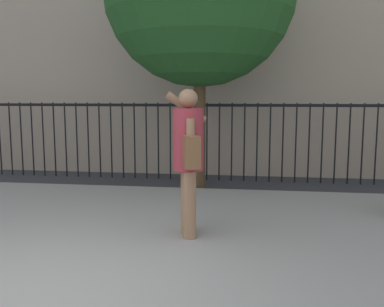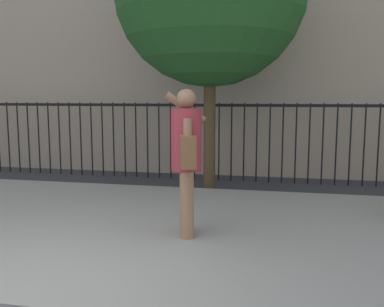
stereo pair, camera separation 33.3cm
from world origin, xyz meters
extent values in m
cube|color=gray|center=(0.00, 2.20, 0.07)|extent=(28.00, 4.40, 0.15)
cube|color=black|center=(0.00, 5.90, 1.55)|extent=(12.00, 0.04, 0.06)
cylinder|color=black|center=(-3.70, 5.90, 0.80)|extent=(0.03, 0.03, 1.60)
cylinder|color=black|center=(-3.45, 5.90, 0.80)|extent=(0.03, 0.03, 1.60)
cylinder|color=black|center=(-3.19, 5.90, 0.80)|extent=(0.03, 0.03, 1.60)
cylinder|color=black|center=(-2.94, 5.90, 0.80)|extent=(0.03, 0.03, 1.60)
cylinder|color=black|center=(-2.68, 5.90, 0.80)|extent=(0.03, 0.03, 1.60)
cylinder|color=black|center=(-2.43, 5.90, 0.80)|extent=(0.03, 0.03, 1.60)
cylinder|color=black|center=(-2.17, 5.90, 0.80)|extent=(0.03, 0.03, 1.60)
cylinder|color=black|center=(-1.91, 5.90, 0.80)|extent=(0.03, 0.03, 1.60)
cylinder|color=black|center=(-1.66, 5.90, 0.80)|extent=(0.03, 0.03, 1.60)
cylinder|color=black|center=(-1.40, 5.90, 0.80)|extent=(0.03, 0.03, 1.60)
cylinder|color=black|center=(-1.15, 5.90, 0.80)|extent=(0.03, 0.03, 1.60)
cylinder|color=black|center=(-0.89, 5.90, 0.80)|extent=(0.03, 0.03, 1.60)
cylinder|color=black|center=(-0.64, 5.90, 0.80)|extent=(0.03, 0.03, 1.60)
cylinder|color=black|center=(-0.38, 5.90, 0.80)|extent=(0.03, 0.03, 1.60)
cylinder|color=black|center=(-0.13, 5.90, 0.80)|extent=(0.03, 0.03, 1.60)
cylinder|color=black|center=(0.13, 5.90, 0.80)|extent=(0.03, 0.03, 1.60)
cylinder|color=black|center=(0.38, 5.90, 0.80)|extent=(0.03, 0.03, 1.60)
cylinder|color=black|center=(0.64, 5.90, 0.80)|extent=(0.03, 0.03, 1.60)
cylinder|color=black|center=(0.89, 5.90, 0.80)|extent=(0.03, 0.03, 1.60)
cylinder|color=black|center=(1.15, 5.90, 0.80)|extent=(0.03, 0.03, 1.60)
cylinder|color=black|center=(1.40, 5.90, 0.80)|extent=(0.03, 0.03, 1.60)
cylinder|color=black|center=(1.66, 5.90, 0.80)|extent=(0.03, 0.03, 1.60)
cylinder|color=black|center=(1.91, 5.90, 0.80)|extent=(0.03, 0.03, 1.60)
cylinder|color=black|center=(2.17, 5.90, 0.80)|extent=(0.03, 0.03, 1.60)
cylinder|color=black|center=(2.43, 5.90, 0.80)|extent=(0.03, 0.03, 1.60)
cylinder|color=black|center=(2.68, 5.90, 0.80)|extent=(0.03, 0.03, 1.60)
cylinder|color=black|center=(2.94, 5.90, 0.80)|extent=(0.03, 0.03, 1.60)
cylinder|color=black|center=(3.19, 5.90, 0.80)|extent=(0.03, 0.03, 1.60)
cylinder|color=black|center=(3.45, 5.90, 0.80)|extent=(0.03, 0.03, 1.60)
cylinder|color=black|center=(3.70, 5.90, 0.80)|extent=(0.03, 0.03, 1.60)
cylinder|color=black|center=(3.96, 5.90, 0.80)|extent=(0.03, 0.03, 1.60)
cylinder|color=black|center=(4.21, 5.90, 0.80)|extent=(0.03, 0.03, 1.60)
cylinder|color=#936B4C|center=(1.08, 1.98, 0.53)|extent=(0.15, 0.15, 0.75)
cylinder|color=#936B4C|center=(1.14, 1.78, 0.53)|extent=(0.15, 0.15, 0.75)
cylinder|color=#992D38|center=(1.11, 1.88, 1.25)|extent=(0.42, 0.42, 0.69)
sphere|color=#936B4C|center=(1.11, 1.88, 1.70)|extent=(0.21, 0.21, 0.21)
cylinder|color=#936B4C|center=(1.06, 2.07, 1.59)|extent=(0.49, 0.22, 0.37)
cylinder|color=#936B4C|center=(1.17, 1.69, 1.23)|extent=(0.09, 0.09, 0.52)
cube|color=black|center=(1.13, 2.04, 1.68)|extent=(0.03, 0.07, 0.15)
cube|color=brown|center=(1.18, 1.63, 1.15)|extent=(0.23, 0.31, 0.34)
cylinder|color=#4C3823|center=(0.87, 4.88, 1.32)|extent=(0.21, 0.21, 2.64)
camera|label=1|loc=(1.81, -2.76, 1.72)|focal=39.84mm
camera|label=2|loc=(2.14, -2.70, 1.72)|focal=39.84mm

